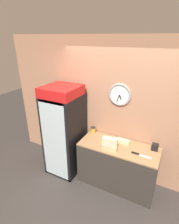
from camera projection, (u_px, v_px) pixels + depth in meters
The scene contains 11 objects.
ground_plane at pixel (98, 219), 2.77m from camera, with size 14.00×14.00×0.00m, color #383330.
wall_back at pixel (127, 114), 3.20m from camera, with size 5.20×0.10×2.70m.
prep_counter at pixel (117, 165), 3.29m from camera, with size 1.42×0.59×0.86m.
beverage_cooler at pixel (66, 126), 3.52m from camera, with size 0.64×0.72×1.84m.
sandwich_stack_bottom at pixel (110, 148), 3.01m from camera, with size 0.27×0.11×0.08m.
sandwich_stack_middle at pixel (110, 144), 2.97m from camera, with size 0.27×0.13×0.08m.
sandwich_stack_top at pixel (110, 140), 2.94m from camera, with size 0.27×0.13×0.08m.
sandwich_flat_left at pixel (123, 141), 3.19m from camera, with size 0.23×0.10×0.07m.
chefs_knife at pixel (138, 154), 2.89m from camera, with size 0.32×0.05×0.02m.
condiment_jar at pixel (93, 130), 3.53m from camera, with size 0.11×0.11×0.12m.
napkin_dispenser at pixel (155, 147), 2.99m from camera, with size 0.11×0.09×0.12m.
Camera 1 is at (0.74, -1.72, 2.66)m, focal length 28.00 mm.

